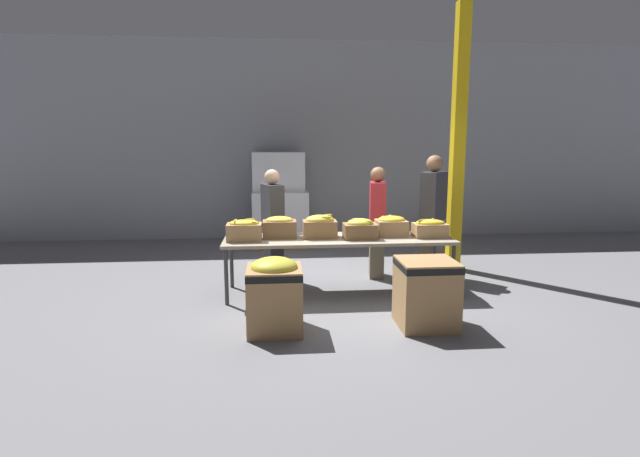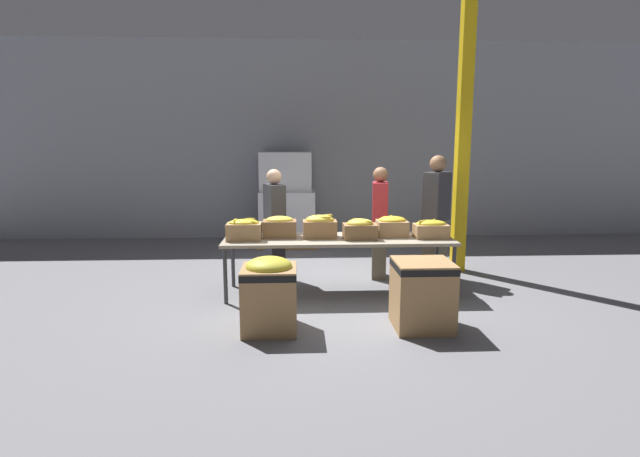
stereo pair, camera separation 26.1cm
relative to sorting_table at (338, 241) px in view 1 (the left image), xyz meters
The scene contains 17 objects.
ground_plane 0.70m from the sorting_table, ahead, with size 30.00×30.00×0.00m, color slate.
wall_back 4.27m from the sorting_table, 90.00° to the left, with size 16.00×0.08×4.00m.
sorting_table is the anchor object (origin of this frame).
banana_box_0 1.22m from the sorting_table, behind, with size 0.43×0.30×0.28m.
banana_box_1 0.79m from the sorting_table, behind, with size 0.43×0.31×0.28m.
banana_box_2 0.31m from the sorting_table, behind, with size 0.43×0.30×0.30m.
banana_box_3 0.33m from the sorting_table, 15.69° to the right, with size 0.43×0.31×0.27m.
banana_box_4 0.75m from the sorting_table, ahead, with size 0.39×0.35×0.27m.
banana_box_5 1.22m from the sorting_table, ahead, with size 0.43×0.29×0.25m.
volunteer_0 1.12m from the sorting_table, 139.68° to the left, with size 0.34×0.47×1.60m.
volunteer_1 1.02m from the sorting_table, 48.96° to the left, with size 0.28×0.46×1.62m.
volunteer_2 1.66m from the sorting_table, 25.74° to the left, with size 0.49×0.52×1.79m.
donation_bin_0 1.56m from the sorting_table, 122.85° to the right, with size 0.57×0.57×0.79m.
donation_bin_1 1.54m from the sorting_table, 58.46° to the right, with size 0.60×0.60×0.73m.
support_pillar 2.61m from the sorting_table, 29.89° to the left, with size 0.19×0.19×4.00m.
pallet_stack_0 3.52m from the sorting_table, 102.21° to the left, with size 1.06×1.06×1.79m.
pallet_stack_1 3.41m from the sorting_table, 102.18° to the left, with size 1.15×1.15×1.06m.
Camera 1 is at (-0.81, -6.33, 1.96)m, focal length 28.00 mm.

